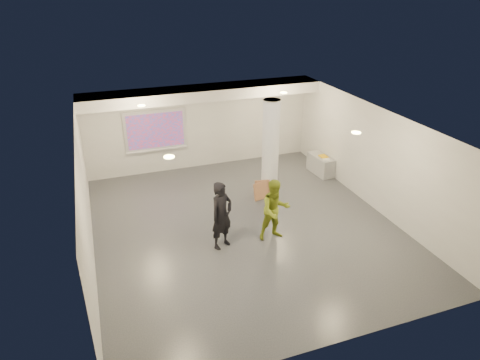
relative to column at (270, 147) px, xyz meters
name	(u,v)px	position (x,y,z in m)	size (l,w,h in m)	color
floor	(245,226)	(-1.50, -1.80, -1.50)	(8.00, 9.00, 0.01)	#35383C
ceiling	(245,123)	(-1.50, -1.80, 1.50)	(8.00, 9.00, 0.01)	white
wall_back	(201,126)	(-1.50, 2.70, 0.00)	(8.00, 0.01, 3.00)	beige
wall_front	(335,282)	(-1.50, -6.30, 0.00)	(8.00, 0.01, 3.00)	beige
wall_left	(85,202)	(-5.50, -1.80, 0.00)	(0.01, 9.00, 3.00)	beige
wall_right	(374,158)	(2.50, -1.80, 0.00)	(0.01, 9.00, 3.00)	beige
soffit_band	(204,93)	(-1.50, 2.15, 1.32)	(8.00, 1.10, 0.36)	silver
downlight_nw	(141,106)	(-3.70, 0.70, 1.48)	(0.22, 0.22, 0.02)	#E6DA78
downlight_ne	(284,93)	(0.70, 0.70, 1.48)	(0.22, 0.22, 0.02)	#E6DA78
downlight_sw	(169,157)	(-3.70, -3.30, 1.48)	(0.22, 0.22, 0.02)	#E6DA78
downlight_se	(356,133)	(0.70, -3.30, 1.48)	(0.22, 0.22, 0.02)	#E6DA78
column	(270,147)	(0.00, 0.00, 0.00)	(0.52, 0.52, 3.00)	white
projection_screen	(156,131)	(-3.10, 2.65, 0.03)	(2.10, 0.13, 1.42)	silver
credenza	(321,165)	(2.22, 0.64, -1.18)	(0.46, 1.11, 0.65)	gray
papers_stack	(326,159)	(2.24, 0.36, -0.85)	(0.23, 0.30, 0.02)	silver
postit_pad	(324,156)	(2.26, 0.56, -0.84)	(0.24, 0.33, 0.03)	#E0A80A
cardboard_back	(262,188)	(-0.34, -0.23, -1.24)	(0.47, 0.04, 0.51)	#A16B44
cardboard_front	(261,191)	(-0.47, -0.43, -1.23)	(0.50, 0.05, 0.55)	#A16B44
woman	(222,216)	(-2.37, -2.48, -0.60)	(0.65, 0.43, 1.79)	black
man	(275,210)	(-0.96, -2.57, -0.67)	(0.81, 0.63, 1.67)	olive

